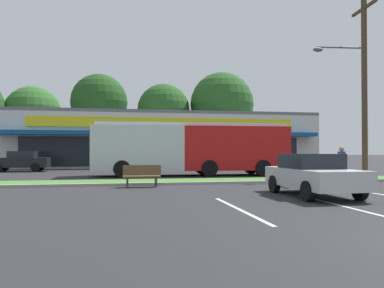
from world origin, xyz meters
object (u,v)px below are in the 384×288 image
at_px(bus_stop_bench, 142,175).
at_px(car_2, 209,160).
at_px(city_bus, 191,147).
at_px(car_1, 20,161).
at_px(utility_pole, 362,82).
at_px(pedestrian_by_pole, 342,165).
at_px(car_0, 313,174).

relative_size(bus_stop_bench, car_2, 0.37).
height_order(city_bus, car_1, city_bus).
relative_size(car_1, car_2, 0.95).
distance_m(utility_pole, pedestrian_by_pole, 5.96).
bearing_deg(car_1, pedestrian_by_pole, 139.60).
distance_m(car_0, car_2, 18.57).
xyz_separation_m(car_0, car_2, (0.65, 18.56, 0.05)).
height_order(city_bus, car_0, city_bus).
relative_size(utility_pole, car_0, 2.35).
bearing_deg(car_2, utility_pole, 115.39).
distance_m(car_0, car_1, 22.98).
relative_size(car_0, pedestrian_by_pole, 2.40).
distance_m(city_bus, car_1, 13.56).
relative_size(bus_stop_bench, car_1, 0.39).
bearing_deg(bus_stop_bench, pedestrian_by_pole, 176.64).
distance_m(bus_stop_bench, pedestrian_by_pole, 9.06).
xyz_separation_m(car_0, car_1, (-13.75, 18.41, 0.03)).
bearing_deg(car_0, city_bus, -169.60).
relative_size(utility_pole, bus_stop_bench, 6.18).
bearing_deg(bus_stop_bench, car_1, -59.96).
height_order(car_0, car_1, car_1).
bearing_deg(car_0, car_2, 177.98).
xyz_separation_m(utility_pole, city_bus, (-8.47, 4.98, -3.53)).
bearing_deg(car_1, utility_pole, 149.44).
distance_m(car_1, car_2, 14.40).
relative_size(car_2, pedestrian_by_pole, 2.46).
height_order(utility_pole, city_bus, utility_pole).
distance_m(bus_stop_bench, car_0, 7.07).
bearing_deg(city_bus, bus_stop_bench, 65.79).
bearing_deg(pedestrian_by_pole, bus_stop_bench, 19.11).
bearing_deg(bus_stop_bench, utility_pole, -169.49).
xyz_separation_m(bus_stop_bench, car_1, (-8.15, 14.09, 0.28)).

